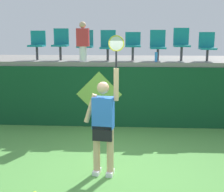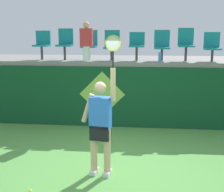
# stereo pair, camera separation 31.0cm
# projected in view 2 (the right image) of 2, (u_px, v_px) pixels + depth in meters

# --- Properties ---
(ground_plane) EXTENTS (40.00, 40.00, 0.00)m
(ground_plane) POSITION_uv_depth(u_px,v_px,m) (111.00, 171.00, 6.22)
(ground_plane) COLOR #519342
(court_back_wall) EXTENTS (13.39, 0.20, 1.69)m
(court_back_wall) POSITION_uv_depth(u_px,v_px,m) (123.00, 97.00, 8.95)
(court_back_wall) COLOR #0F4223
(court_back_wall) RESTS_ON ground_plane
(spectator_platform) EXTENTS (13.39, 2.45, 0.12)m
(spectator_platform) POSITION_uv_depth(u_px,v_px,m) (125.00, 60.00, 9.91)
(spectator_platform) COLOR gray
(spectator_platform) RESTS_ON court_back_wall
(tennis_player) EXTENTS (0.75, 0.32, 2.59)m
(tennis_player) POSITION_uv_depth(u_px,v_px,m) (101.00, 123.00, 5.89)
(tennis_player) COLOR white
(tennis_player) RESTS_ON ground_plane
(tennis_ball) EXTENTS (0.07, 0.07, 0.07)m
(tennis_ball) POSITION_uv_depth(u_px,v_px,m) (30.00, 191.00, 5.38)
(tennis_ball) COLOR #D1E533
(tennis_ball) RESTS_ON ground_plane
(water_bottle) EXTENTS (0.08, 0.08, 0.26)m
(water_bottle) POSITION_uv_depth(u_px,v_px,m) (160.00, 57.00, 8.82)
(water_bottle) COLOR #338CE5
(water_bottle) RESTS_ON spectator_platform
(stadium_chair_0) EXTENTS (0.44, 0.42, 0.85)m
(stadium_chair_0) POSITION_uv_depth(u_px,v_px,m) (42.00, 43.00, 9.48)
(stadium_chair_0) COLOR #38383D
(stadium_chair_0) RESTS_ON spectator_platform
(stadium_chair_1) EXTENTS (0.44, 0.42, 0.91)m
(stadium_chair_1) POSITION_uv_depth(u_px,v_px,m) (65.00, 42.00, 9.41)
(stadium_chair_1) COLOR #38383D
(stadium_chair_1) RESTS_ON spectator_platform
(stadium_chair_2) EXTENTS (0.44, 0.42, 0.86)m
(stadium_chair_2) POSITION_uv_depth(u_px,v_px,m) (89.00, 44.00, 9.34)
(stadium_chair_2) COLOR #38383D
(stadium_chair_2) RESTS_ON spectator_platform
(stadium_chair_3) EXTENTS (0.44, 0.42, 0.86)m
(stadium_chair_3) POSITION_uv_depth(u_px,v_px,m) (112.00, 44.00, 9.28)
(stadium_chair_3) COLOR #38383D
(stadium_chair_3) RESTS_ON spectator_platform
(stadium_chair_4) EXTENTS (0.44, 0.42, 0.81)m
(stadium_chair_4) POSITION_uv_depth(u_px,v_px,m) (137.00, 44.00, 9.19)
(stadium_chair_4) COLOR #38383D
(stadium_chair_4) RESTS_ON spectator_platform
(stadium_chair_5) EXTENTS (0.44, 0.42, 0.87)m
(stadium_chair_5) POSITION_uv_depth(u_px,v_px,m) (162.00, 44.00, 9.13)
(stadium_chair_5) COLOR #38383D
(stadium_chair_5) RESTS_ON spectator_platform
(stadium_chair_6) EXTENTS (0.44, 0.42, 0.92)m
(stadium_chair_6) POSITION_uv_depth(u_px,v_px,m) (186.00, 43.00, 9.05)
(stadium_chair_6) COLOR #38383D
(stadium_chair_6) RESTS_ON spectator_platform
(stadium_chair_7) EXTENTS (0.44, 0.42, 0.81)m
(stadium_chair_7) POSITION_uv_depth(u_px,v_px,m) (212.00, 46.00, 8.99)
(stadium_chair_7) COLOR #38383D
(stadium_chair_7) RESTS_ON spectator_platform
(spectator_0) EXTENTS (0.34, 0.20, 1.09)m
(spectator_0) POSITION_uv_depth(u_px,v_px,m) (86.00, 41.00, 8.86)
(spectator_0) COLOR white
(spectator_0) RESTS_ON spectator_platform
(wall_signage_mount) EXTENTS (1.27, 0.01, 1.57)m
(wall_signage_mount) POSITION_uv_depth(u_px,v_px,m) (102.00, 126.00, 9.08)
(wall_signage_mount) COLOR #0F4223
(wall_signage_mount) RESTS_ON ground_plane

